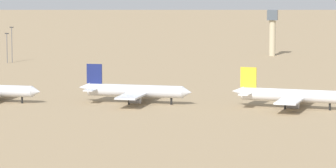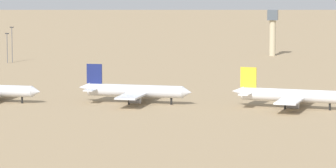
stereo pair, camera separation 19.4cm
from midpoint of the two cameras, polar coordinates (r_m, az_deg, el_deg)
name	(u,v)px [view 2 (the right image)]	position (r m, az deg, el deg)	size (l,w,h in m)	color
ground	(130,109)	(312.32, -2.22, -1.47)	(4000.00, 4000.00, 0.00)	#9E8460
parked_jet_navy_2	(134,91)	(324.26, -1.97, -0.40)	(38.91, 32.71, 12.86)	silver
parked_jet_yellow_3	(290,95)	(315.07, 7.16, -0.67)	(38.92, 33.02, 12.86)	white
control_tower	(273,28)	(496.62, 6.13, 3.26)	(5.20, 5.20, 23.18)	#C6B793
light_pole_west	(7,46)	(463.15, -9.34, 2.23)	(1.80, 0.50, 14.16)	#59595E
light_pole_mid	(12,42)	(464.63, -9.07, 2.42)	(1.80, 0.50, 16.94)	#59595E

